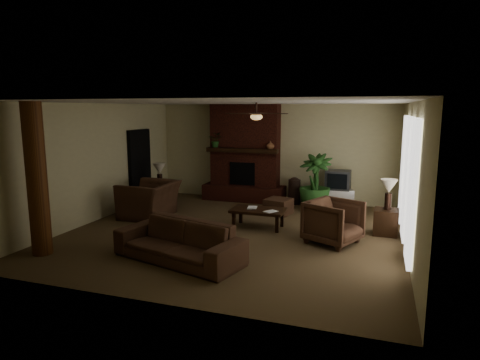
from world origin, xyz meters
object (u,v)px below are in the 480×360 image
(log_column, at_px, (37,180))
(side_table_right, at_px, (386,222))
(armchair_right, at_px, (334,220))
(tv_stand, at_px, (336,198))
(armchair_left, at_px, (149,194))
(floor_plant, at_px, (315,195))
(lamp_left, at_px, (159,170))
(side_table_left, at_px, (162,196))
(ottoman, at_px, (278,206))
(sofa, at_px, (179,235))
(coffee_table, at_px, (258,212))
(floor_vase, at_px, (294,189))
(lamp_right, at_px, (389,189))

(log_column, relative_size, side_table_right, 5.09)
(armchair_right, xyz_separation_m, tv_stand, (-0.25, 3.20, -0.23))
(armchair_left, bearing_deg, floor_plant, 117.14)
(armchair_right, height_order, lamp_left, lamp_left)
(side_table_left, bearing_deg, armchair_left, -75.97)
(ottoman, bearing_deg, sofa, -103.60)
(floor_plant, relative_size, side_table_left, 2.75)
(armchair_left, relative_size, side_table_right, 2.44)
(log_column, distance_m, tv_stand, 7.44)
(coffee_table, height_order, floor_vase, floor_vase)
(ottoman, height_order, side_table_left, side_table_left)
(armchair_left, bearing_deg, lamp_right, 93.33)
(sofa, distance_m, floor_plant, 4.79)
(armchair_left, xyz_separation_m, floor_vase, (3.15, 2.54, -0.15))
(armchair_right, distance_m, side_table_left, 5.19)
(log_column, distance_m, lamp_left, 4.15)
(lamp_right, bearing_deg, lamp_left, 172.37)
(coffee_table, xyz_separation_m, floor_plant, (0.97, 2.02, 0.05))
(armchair_left, bearing_deg, side_table_right, 93.15)
(tv_stand, distance_m, floor_plant, 0.80)
(sofa, bearing_deg, side_table_right, 53.68)
(floor_plant, relative_size, lamp_right, 2.32)
(sofa, bearing_deg, ottoman, 91.34)
(armchair_left, relative_size, floor_vase, 1.74)
(sofa, bearing_deg, lamp_left, 138.50)
(coffee_table, relative_size, floor_vase, 1.56)
(sofa, height_order, armchair_right, armchair_right)
(log_column, bearing_deg, floor_vase, 56.67)
(sofa, height_order, tv_stand, sofa)
(lamp_left, relative_size, lamp_right, 1.00)
(sofa, distance_m, lamp_right, 4.55)
(armchair_left, xyz_separation_m, armchair_right, (4.58, -0.67, -0.10))
(sofa, xyz_separation_m, floor_plant, (1.73, 4.46, -0.04))
(armchair_right, height_order, floor_plant, armchair_right)
(armchair_right, relative_size, coffee_table, 0.80)
(floor_plant, bearing_deg, coffee_table, -115.69)
(lamp_left, bearing_deg, tv_stand, 17.07)
(floor_vase, bearing_deg, lamp_right, -42.21)
(armchair_right, xyz_separation_m, ottoman, (-1.58, 1.93, -0.28))
(ottoman, bearing_deg, lamp_left, -177.29)
(side_table_left, bearing_deg, floor_vase, 22.20)
(floor_vase, xyz_separation_m, side_table_right, (2.43, -2.24, -0.16))
(coffee_table, distance_m, floor_plant, 2.24)
(log_column, height_order, side_table_right, log_column)
(side_table_left, bearing_deg, lamp_left, -148.89)
(ottoman, xyz_separation_m, tv_stand, (1.33, 1.27, 0.05))
(tv_stand, relative_size, floor_plant, 0.56)
(sofa, height_order, floor_plant, sofa)
(floor_plant, distance_m, lamp_left, 4.26)
(floor_vase, height_order, floor_plant, floor_plant)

